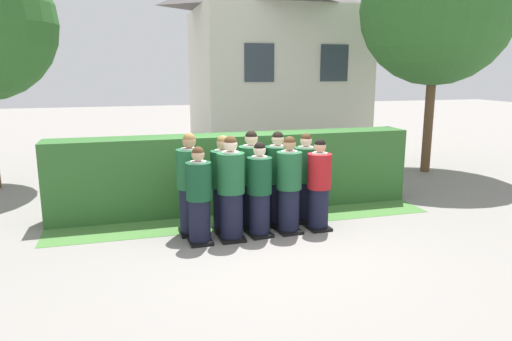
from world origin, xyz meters
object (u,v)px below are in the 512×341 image
object	(u,v)px
student_rear_row_1	(224,186)
student_rear_row_2	(251,182)
student_front_row_0	(199,198)
student_rear_row_0	(190,186)
student_front_row_1	(231,191)
student_rear_row_3	(277,181)
student_rear_row_4	(305,180)
student_front_row_3	(289,187)
student_in_red_blazer	(319,187)
student_front_row_2	(260,192)

from	to	relation	value
student_rear_row_1	student_rear_row_2	xyz separation A→B (m)	(0.49, 0.03, 0.03)
student_front_row_0	student_rear_row_0	xyz separation A→B (m)	(-0.06, 0.48, 0.07)
student_rear_row_1	student_rear_row_2	size ratio (longest dim) A/B	0.97
student_front_row_1	student_rear_row_2	size ratio (longest dim) A/B	1.00
student_front_row_1	student_rear_row_1	distance (m)	0.47
student_front_row_1	student_rear_row_3	bearing A→B (deg)	28.97
student_front_row_1	student_rear_row_1	world-z (taller)	student_front_row_1
student_rear_row_2	student_rear_row_4	distance (m)	1.02
student_front_row_3	student_rear_row_2	world-z (taller)	student_rear_row_2
student_rear_row_2	student_rear_row_4	bearing A→B (deg)	3.43
student_front_row_1	student_in_red_blazer	bearing A→B (deg)	3.34
student_front_row_0	student_front_row_1	bearing A→B (deg)	2.67
student_rear_row_0	student_rear_row_4	bearing A→B (deg)	2.99
student_rear_row_1	student_rear_row_3	distance (m)	0.97
student_front_row_0	student_rear_row_1	xyz separation A→B (m)	(0.50, 0.50, 0.04)
student_front_row_0	student_rear_row_3	xyz separation A→B (m)	(1.47, 0.55, 0.06)
student_front_row_3	student_rear_row_4	world-z (taller)	student_front_row_3
student_rear_row_0	student_rear_row_3	size ratio (longest dim) A/B	1.02
student_rear_row_1	student_rear_row_0	bearing A→B (deg)	-178.12
student_rear_row_1	student_rear_row_4	world-z (taller)	student_rear_row_1
student_front_row_1	student_front_row_2	size ratio (longest dim) A/B	1.08
student_front_row_1	student_rear_row_4	distance (m)	1.59
student_front_row_3	student_rear_row_1	world-z (taller)	student_rear_row_1
student_front_row_2	student_front_row_3	xyz separation A→B (m)	(0.52, 0.03, 0.04)
student_in_red_blazer	student_rear_row_1	world-z (taller)	student_rear_row_1
student_front_row_2	student_rear_row_1	distance (m)	0.66
student_front_row_1	student_rear_row_1	bearing A→B (deg)	92.45
student_front_row_1	student_front_row_2	xyz separation A→B (m)	(0.49, 0.05, -0.06)
student_front_row_1	student_front_row_2	distance (m)	0.49
student_front_row_2	student_rear_row_2	xyz separation A→B (m)	(-0.01, 0.45, 0.07)
student_front_row_0	student_rear_row_1	bearing A→B (deg)	45.12
student_in_red_blazer	student_rear_row_4	bearing A→B (deg)	97.38
student_front_row_2	student_rear_row_0	distance (m)	1.14
student_rear_row_1	student_front_row_1	bearing A→B (deg)	-87.55
student_front_row_0	student_rear_row_1	world-z (taller)	student_rear_row_1
student_rear_row_4	student_front_row_3	bearing A→B (deg)	-135.22
student_front_row_0	student_in_red_blazer	bearing A→B (deg)	3.17
student_front_row_1	student_rear_row_0	world-z (taller)	student_rear_row_0
student_front_row_3	student_rear_row_0	bearing A→B (deg)	166.89
student_front_row_1	student_front_row_2	world-z (taller)	student_front_row_1
student_in_red_blazer	student_rear_row_3	bearing A→B (deg)	143.93
student_front_row_3	student_rear_row_4	distance (m)	0.68
student_front_row_3	student_rear_row_0	distance (m)	1.63
student_front_row_0	student_front_row_3	size ratio (longest dim) A/B	0.95
student_front_row_1	student_front_row_3	bearing A→B (deg)	4.85
student_rear_row_1	student_rear_row_3	size ratio (longest dim) A/B	0.98
student_front_row_1	student_in_red_blazer	distance (m)	1.55
student_front_row_2	student_rear_row_3	size ratio (longest dim) A/B	0.94
student_in_red_blazer	student_rear_row_0	world-z (taller)	student_rear_row_0
student_rear_row_1	student_rear_row_3	world-z (taller)	student_rear_row_3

